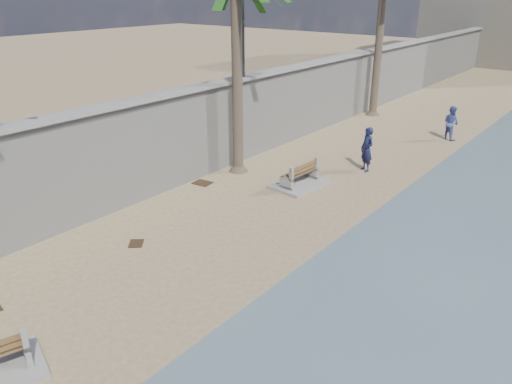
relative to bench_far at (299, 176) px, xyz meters
The scene contains 9 objects.
ground_plane 10.90m from the bench_far, 82.75° to the right, with size 140.00×140.00×0.00m, color #9B825F.
seawall 10.05m from the bench_far, 112.59° to the left, with size 0.45×70.00×3.50m, color gray.
wall_cap 10.44m from the bench_far, 112.59° to the left, with size 0.80×70.00×0.12m, color gray.
bench_far is the anchor object (origin of this frame).
streetlight 7.37m from the bench_far, 162.25° to the left, with size 0.28×0.28×5.12m.
person_a 3.42m from the bench_far, 68.39° to the left, with size 0.77×0.52×2.13m, color #15183C.
person_b 10.21m from the bench_far, 76.18° to the left, with size 0.91×0.70×1.88m, color #485395.
debris_c 3.79m from the bench_far, 145.51° to the right, with size 0.69×0.55×0.03m, color #382616.
debris_d 7.07m from the bench_far, 100.02° to the right, with size 0.51×0.41×0.03m, color #382616.
Camera 1 is at (8.39, -4.30, 7.17)m, focal length 35.00 mm.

